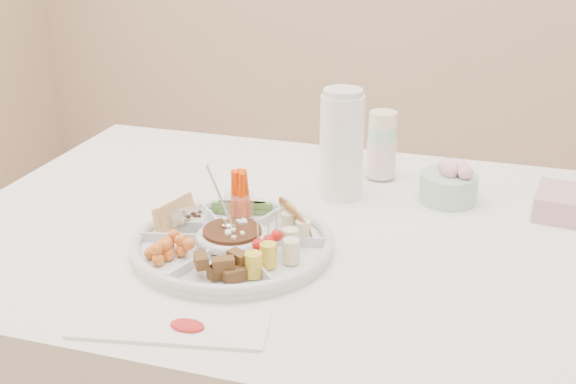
% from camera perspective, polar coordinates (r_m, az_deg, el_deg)
% --- Properties ---
extents(dining_table, '(1.52, 1.02, 0.76)m').
position_cam_1_polar(dining_table, '(1.67, 2.37, -14.76)').
color(dining_table, white).
rests_on(dining_table, floor).
extents(party_tray, '(0.46, 0.46, 0.04)m').
position_cam_1_polar(party_tray, '(1.38, -4.41, -3.83)').
color(party_tray, silver).
rests_on(party_tray, dining_table).
extents(bean_dip, '(0.13, 0.13, 0.04)m').
position_cam_1_polar(bean_dip, '(1.38, -4.42, -3.55)').
color(bean_dip, '#4C240D').
rests_on(bean_dip, party_tray).
extents(tortillas, '(0.12, 0.12, 0.06)m').
position_cam_1_polar(tortillas, '(1.42, 0.45, -2.03)').
color(tortillas, olive).
rests_on(tortillas, party_tray).
extents(carrot_cucumber, '(0.14, 0.14, 0.11)m').
position_cam_1_polar(carrot_cucumber, '(1.48, -3.73, -0.14)').
color(carrot_cucumber, '#FF4400').
rests_on(carrot_cucumber, party_tray).
extents(pita_raisins, '(0.12, 0.12, 0.06)m').
position_cam_1_polar(pita_raisins, '(1.45, -8.47, -1.74)').
color(pita_raisins, '#E3A05B').
rests_on(pita_raisins, party_tray).
extents(cherries, '(0.12, 0.12, 0.04)m').
position_cam_1_polar(cherries, '(1.34, -9.61, -4.36)').
color(cherries, orange).
rests_on(cherries, party_tray).
extents(granola_chunks, '(0.12, 0.12, 0.04)m').
position_cam_1_polar(granola_chunks, '(1.26, -5.28, -5.92)').
color(granola_chunks, brown).
rests_on(granola_chunks, party_tray).
extents(banana_tomato, '(0.12, 0.12, 0.08)m').
position_cam_1_polar(banana_tomato, '(1.30, 0.07, -3.85)').
color(banana_tomato, '#FFFE93').
rests_on(banana_tomato, party_tray).
extents(cup_stack, '(0.07, 0.07, 0.19)m').
position_cam_1_polar(cup_stack, '(1.71, 7.44, 4.14)').
color(cup_stack, '#B5D4AB').
rests_on(cup_stack, dining_table).
extents(thermos, '(0.12, 0.12, 0.25)m').
position_cam_1_polar(thermos, '(1.59, 4.26, 3.87)').
color(thermos, white).
rests_on(thermos, dining_table).
extents(flower_bowl, '(0.15, 0.15, 0.09)m').
position_cam_1_polar(flower_bowl, '(1.62, 12.59, 0.84)').
color(flower_bowl, '#91B5A2').
rests_on(flower_bowl, dining_table).
extents(napkin_stack, '(0.17, 0.16, 0.05)m').
position_cam_1_polar(napkin_stack, '(1.63, 21.75, -0.97)').
color(napkin_stack, '#C8989B').
rests_on(napkin_stack, dining_table).
extents(placemat, '(0.33, 0.16, 0.01)m').
position_cam_1_polar(placemat, '(1.18, -9.30, -10.37)').
color(placemat, white).
rests_on(placemat, dining_table).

